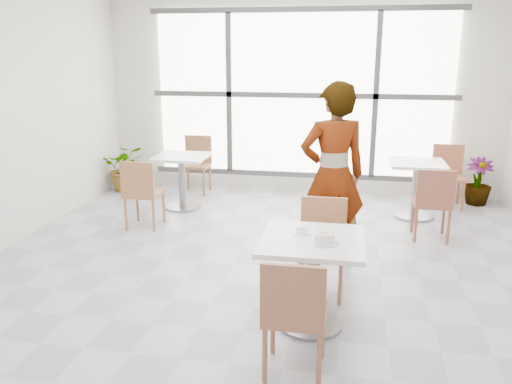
% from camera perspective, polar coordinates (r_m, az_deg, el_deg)
% --- Properties ---
extents(floor, '(7.00, 7.00, 0.00)m').
position_cam_1_polar(floor, '(5.04, 0.62, -10.12)').
color(floor, '#9E9EA5').
rests_on(floor, ground).
extents(wall_back, '(6.00, 0.00, 6.00)m').
position_cam_1_polar(wall_back, '(8.05, 4.96, 10.54)').
color(wall_back, silver).
rests_on(wall_back, ground).
extents(wall_front, '(6.00, 0.00, 6.00)m').
position_cam_1_polar(wall_front, '(1.42, -24.82, -14.39)').
color(wall_front, silver).
rests_on(wall_front, ground).
extents(window, '(4.60, 0.07, 2.52)m').
position_cam_1_polar(window, '(7.99, 4.92, 10.50)').
color(window, white).
rests_on(window, ground).
extents(main_table, '(0.80, 0.80, 0.75)m').
position_cam_1_polar(main_table, '(4.17, 6.10, -8.01)').
color(main_table, silver).
rests_on(main_table, ground).
extents(chair_near, '(0.42, 0.42, 0.87)m').
position_cam_1_polar(chair_near, '(3.54, 4.19, -12.80)').
color(chair_near, brown).
rests_on(chair_near, ground).
extents(chair_far, '(0.42, 0.42, 0.87)m').
position_cam_1_polar(chair_far, '(4.79, 7.26, -5.17)').
color(chair_far, '#A46643').
rests_on(chair_far, ground).
extents(oatmeal_bowl, '(0.21, 0.21, 0.10)m').
position_cam_1_polar(oatmeal_bowl, '(3.99, 7.52, -4.97)').
color(oatmeal_bowl, silver).
rests_on(oatmeal_bowl, main_table).
extents(coffee_cup, '(0.16, 0.13, 0.07)m').
position_cam_1_polar(coffee_cup, '(4.16, 4.98, -4.22)').
color(coffee_cup, white).
rests_on(coffee_cup, main_table).
extents(person, '(0.80, 0.66, 1.88)m').
position_cam_1_polar(person, '(5.30, 8.38, 1.78)').
color(person, black).
rests_on(person, ground).
extents(bg_table_left, '(0.70, 0.70, 0.75)m').
position_cam_1_polar(bg_table_left, '(7.34, -8.10, 1.96)').
color(bg_table_left, white).
rests_on(bg_table_left, ground).
extents(bg_table_right, '(0.70, 0.70, 0.75)m').
position_cam_1_polar(bg_table_right, '(7.17, 17.11, 1.10)').
color(bg_table_right, white).
rests_on(bg_table_right, ground).
extents(bg_chair_left_near, '(0.42, 0.42, 0.87)m').
position_cam_1_polar(bg_chair_left_near, '(6.56, -12.42, 0.25)').
color(bg_chair_left_near, '#9E643F').
rests_on(bg_chair_left_near, ground).
extents(bg_chair_left_far, '(0.42, 0.42, 0.87)m').
position_cam_1_polar(bg_chair_left_far, '(8.17, -6.49, 3.48)').
color(bg_chair_left_far, '#8A603D').
rests_on(bg_chair_left_far, ground).
extents(bg_chair_right_near, '(0.42, 0.42, 0.87)m').
position_cam_1_polar(bg_chair_right_near, '(6.32, 18.79, -0.78)').
color(bg_chair_right_near, brown).
rests_on(bg_chair_right_near, ground).
extents(bg_chair_right_far, '(0.42, 0.42, 0.87)m').
position_cam_1_polar(bg_chair_right_far, '(7.84, 20.24, 2.12)').
color(bg_chair_right_far, '#A1573C').
rests_on(bg_chair_right_far, ground).
extents(plant_left, '(0.82, 0.77, 0.73)m').
position_cam_1_polar(plant_left, '(8.47, -14.06, 2.60)').
color(plant_left, '#508842').
rests_on(plant_left, ground).
extents(plant_right, '(0.39, 0.39, 0.68)m').
position_cam_1_polar(plant_right, '(8.11, 23.11, 1.07)').
color(plant_right, '#56793F').
rests_on(plant_right, ground).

